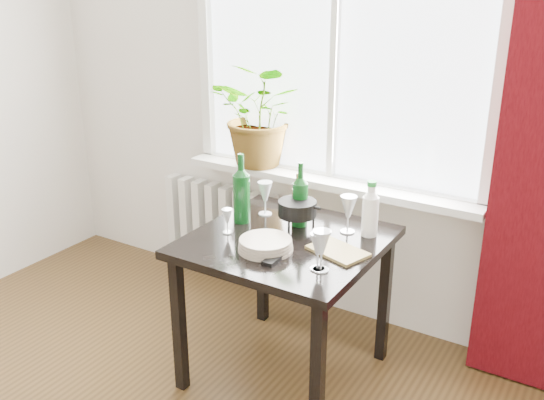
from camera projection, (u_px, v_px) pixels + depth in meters
The scene contains 18 objects.
window at pixel (337, 34), 3.08m from camera, with size 1.72×0.08×1.62m.
windowsill at pixel (326, 181), 3.30m from camera, with size 1.72×0.20×0.04m.
radiator at pixel (221, 226), 3.85m from camera, with size 0.80×0.10×0.55m.
table at pixel (286, 256), 2.84m from camera, with size 0.85×0.85×0.74m.
potted_plant at pixel (263, 115), 3.41m from camera, with size 0.54×0.46×0.60m, color #23761F.
wine_bottle_left at pixel (241, 188), 2.93m from camera, with size 0.08×0.08×0.35m, color #0B3E14, non-canonical shape.
wine_bottle_right at pixel (300, 194), 2.89m from camera, with size 0.07×0.07×0.32m, color #0C4013, non-canonical shape.
bottle_amber at pixel (298, 198), 2.93m from camera, with size 0.06×0.06×0.26m, color brown, non-canonical shape.
cleaning_bottle at pixel (370, 209), 2.79m from camera, with size 0.08×0.08×0.27m, color white, non-canonical shape.
wineglass_front_right at pixel (321, 250), 2.47m from camera, with size 0.08×0.08×0.18m, color white, non-canonical shape.
wineglass_far_right at pixel (318, 251), 2.48m from camera, with size 0.07×0.07×0.17m, color silver, non-canonical shape.
wineglass_back_center at pixel (348, 214), 2.84m from camera, with size 0.08×0.08×0.19m, color silver, non-canonical shape.
wineglass_back_left at pixel (265, 198), 3.05m from camera, with size 0.08×0.08×0.18m, color silver, non-canonical shape.
wineglass_front_left at pixel (227, 221), 2.84m from camera, with size 0.05×0.05×0.12m, color white, non-canonical shape.
plate_stack at pixel (266, 245), 2.67m from camera, with size 0.25×0.25×0.05m, color #B8AB98.
fondue_pot at pixel (297, 215), 2.88m from camera, with size 0.21×0.18×0.14m, color black, non-canonical shape.
tv_remote at pixel (277, 257), 2.60m from camera, with size 0.05×0.17×0.02m, color black.
cutting_board at pixel (338, 251), 2.66m from camera, with size 0.25×0.16×0.01m, color olive.
Camera 1 is at (1.38, -0.67, 1.90)m, focal length 40.00 mm.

